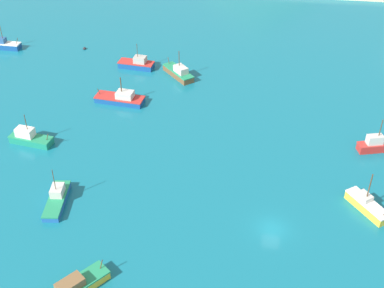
{
  "coord_description": "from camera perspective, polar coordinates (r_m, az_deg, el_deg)",
  "views": [
    {
      "loc": [
        -3.17,
        -51.43,
        50.63
      ],
      "look_at": [
        -13.96,
        17.38,
        0.63
      ],
      "focal_mm": 47.65,
      "sensor_mm": 36.0,
      "label": 1
    }
  ],
  "objects": [
    {
      "name": "fishing_boat_14",
      "position": [
        90.19,
        20.02,
        -0.09
      ],
      "size": [
        7.13,
        3.77,
        6.09
      ],
      "color": "red",
      "rests_on": "ground"
    },
    {
      "name": "buoy_1",
      "position": [
        121.79,
        -11.94,
        10.4
      ],
      "size": [
        0.79,
        0.79,
        0.79
      ],
      "color": "#232328",
      "rests_on": "ground"
    },
    {
      "name": "ground",
      "position": [
        96.08,
        9.45,
        3.16
      ],
      "size": [
        260.0,
        280.0,
        0.5
      ],
      "color": "#146B7F"
    },
    {
      "name": "fishing_boat_2",
      "position": [
        111.21,
        -6.17,
        8.93
      ],
      "size": [
        7.82,
        3.49,
        5.56
      ],
      "color": "#14478C",
      "rests_on": "ground"
    },
    {
      "name": "fishing_boat_5",
      "position": [
        107.04,
        -1.49,
        8.02
      ],
      "size": [
        7.63,
        8.02,
        5.86
      ],
      "color": "brown",
      "rests_on": "ground"
    },
    {
      "name": "fishing_boat_9",
      "position": [
        77.38,
        -14.88,
        -5.92
      ],
      "size": [
        3.4,
        8.37,
        5.88
      ],
      "color": "#1E5BA8",
      "rests_on": "ground"
    },
    {
      "name": "fishing_boat_12",
      "position": [
        98.88,
        -7.98,
        5.08
      ],
      "size": [
        9.7,
        4.04,
        5.46
      ],
      "color": "#14478C",
      "rests_on": "ground"
    },
    {
      "name": "fishing_boat_7",
      "position": [
        90.84,
        -17.71,
        0.66
      ],
      "size": [
        7.73,
        3.47,
        5.66
      ],
      "color": "#198466",
      "rests_on": "ground"
    },
    {
      "name": "fishing_boat_13",
      "position": [
        126.83,
        -20.14,
        10.38
      ],
      "size": [
        6.75,
        2.49,
        5.83
      ],
      "color": "#14478C",
      "rests_on": "ground"
    },
    {
      "name": "fishing_boat_8",
      "position": [
        65.31,
        -12.8,
        -15.22
      ],
      "size": [
        6.87,
        7.76,
        2.45
      ],
      "color": "gold",
      "rests_on": "ground"
    },
    {
      "name": "fishing_boat_10",
      "position": [
        77.77,
        18.99,
        -6.48
      ],
      "size": [
        6.02,
        7.05,
        6.29
      ],
      "color": "gold",
      "rests_on": "ground"
    }
  ]
}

